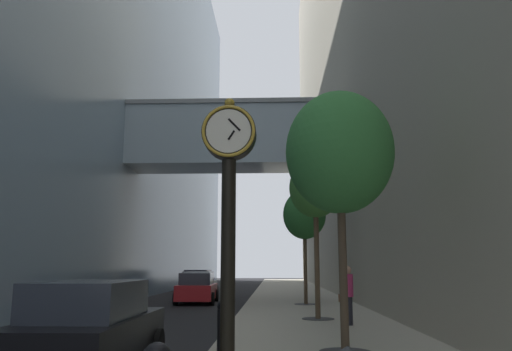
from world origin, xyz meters
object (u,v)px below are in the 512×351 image
at_px(street_clock, 228,224).
at_px(street_tree_mid_far, 304,215).
at_px(car_red_near, 197,288).
at_px(car_black_mid, 91,330).
at_px(car_grey_trailing, 199,284).
at_px(car_blue_far, 198,281).
at_px(street_tree_mid_near, 315,189).
at_px(bollard_third, 223,324).
at_px(street_tree_near, 339,153).
at_px(pedestrian_walking, 348,293).

xyz_separation_m(street_clock, street_tree_mid_far, (2.16, 16.88, 1.81)).
xyz_separation_m(car_red_near, car_black_mid, (0.80, -17.61, 0.03)).
bearing_deg(car_grey_trailing, street_clock, -80.52).
bearing_deg(car_blue_far, street_tree_mid_near, -70.43).
height_order(car_blue_far, car_grey_trailing, car_blue_far).
relative_size(street_tree_mid_far, car_blue_far, 1.33).
height_order(bollard_third, car_grey_trailing, car_grey_trailing).
distance_m(car_red_near, car_blue_far, 11.23).
distance_m(bollard_third, street_tree_mid_far, 14.07).
distance_m(street_tree_near, street_tree_mid_far, 13.39).
xyz_separation_m(bollard_third, street_tree_mid_far, (2.57, 13.34, 3.65)).
bearing_deg(car_black_mid, pedestrian_walking, 50.98).
xyz_separation_m(street_tree_near, car_blue_far, (-7.16, 26.83, -3.61)).
bearing_deg(bollard_third, car_black_mid, -138.16).
relative_size(car_black_mid, car_grey_trailing, 1.08).
xyz_separation_m(street_tree_mid_far, car_blue_far, (-7.16, 13.44, -3.56)).
relative_size(street_clock, street_tree_near, 0.77).
bearing_deg(pedestrian_walking, car_red_near, 120.33).
height_order(bollard_third, car_blue_far, car_blue_far).
bearing_deg(street_tree_mid_near, car_blue_far, 109.57).
relative_size(street_clock, car_blue_far, 1.07).
height_order(car_red_near, car_black_mid, car_black_mid).
bearing_deg(street_tree_near, street_tree_mid_near, 90.00).
xyz_separation_m(street_tree_mid_far, car_red_near, (-5.54, 2.32, -3.59)).
distance_m(bollard_third, street_tree_near, 4.51).
xyz_separation_m(street_tree_mid_near, car_grey_trailing, (-6.28, 14.50, -3.83)).
relative_size(car_blue_far, car_grey_trailing, 0.99).
bearing_deg(street_tree_mid_far, street_tree_near, -90.00).
bearing_deg(street_tree_mid_near, car_red_near, 121.56).
distance_m(street_clock, car_red_near, 19.57).
relative_size(street_tree_near, street_tree_mid_near, 1.01).
relative_size(bollard_third, car_grey_trailing, 0.26).
bearing_deg(car_red_near, street_tree_mid_far, -22.74).
bearing_deg(pedestrian_walking, car_blue_far, 109.90).
bearing_deg(car_red_near, car_black_mid, -87.41).
distance_m(street_clock, street_tree_mid_near, 10.61).
height_order(car_black_mid, car_grey_trailing, car_black_mid).
relative_size(street_tree_near, car_blue_far, 1.39).
relative_size(bollard_third, car_blue_far, 0.26).
bearing_deg(street_clock, street_tree_near, 58.17).
distance_m(street_tree_near, car_red_near, 17.06).
bearing_deg(pedestrian_walking, bollard_third, -124.52).
bearing_deg(street_tree_mid_far, street_tree_mid_near, -90.00).
bearing_deg(car_red_near, pedestrian_walking, -59.67).
bearing_deg(pedestrian_walking, street_tree_near, -98.97).
bearing_deg(car_black_mid, street_tree_mid_near, 61.09).
height_order(street_tree_mid_far, car_blue_far, street_tree_mid_far).
relative_size(street_tree_mid_near, car_red_near, 1.31).
bearing_deg(street_tree_mid_near, pedestrian_walking, -66.40).
height_order(street_tree_mid_near, car_red_near, street_tree_mid_near).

